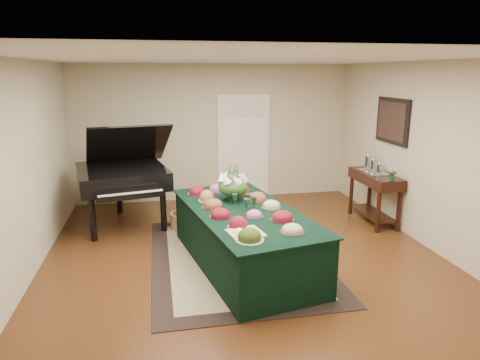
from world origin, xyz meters
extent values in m
plane|color=black|center=(0.00, 0.00, 0.00)|extent=(6.00, 6.00, 0.00)
cube|color=black|center=(-0.11, 0.02, 0.01)|extent=(2.32, 3.25, 0.01)
cube|color=beige|center=(-0.11, 0.02, 0.01)|extent=(1.86, 2.79, 0.01)
cube|color=white|center=(0.60, 2.98, 1.05)|extent=(1.05, 0.04, 2.10)
cube|color=white|center=(0.60, 2.96, 1.00)|extent=(0.90, 0.06, 2.00)
cube|color=black|center=(-0.05, -0.22, 0.38)|extent=(1.67, 2.78, 0.76)
cube|color=black|center=(-0.05, -0.22, 0.76)|extent=(1.74, 2.85, 0.02)
cylinder|color=silver|center=(0.02, -0.52, 0.78)|extent=(0.24, 0.24, 0.01)
ellipsoid|color=#CB6592|center=(0.02, -0.52, 0.81)|extent=(0.20, 0.20, 0.06)
cylinder|color=silver|center=(-0.44, -0.04, 0.78)|extent=(0.31, 0.31, 0.01)
ellipsoid|color=brown|center=(-0.44, -0.04, 0.83)|extent=(0.26, 0.26, 0.08)
cylinder|color=silver|center=(0.33, -0.71, 0.78)|extent=(0.31, 0.31, 0.01)
ellipsoid|color=maroon|center=(0.33, -0.71, 0.83)|extent=(0.25, 0.25, 0.08)
cylinder|color=silver|center=(0.11, 0.84, 0.78)|extent=(0.25, 0.25, 0.01)
ellipsoid|color=#DEBE8A|center=(0.11, 0.84, 0.82)|extent=(0.20, 0.20, 0.08)
cylinder|color=silver|center=(0.32, -1.12, 0.78)|extent=(0.29, 0.29, 0.01)
ellipsoid|color=#DEBE8A|center=(0.32, -1.12, 0.82)|extent=(0.24, 0.24, 0.07)
cylinder|color=silver|center=(-0.58, 0.65, 0.78)|extent=(0.29, 0.29, 0.01)
ellipsoid|color=maroon|center=(-0.58, 0.65, 0.83)|extent=(0.23, 0.23, 0.08)
cylinder|color=#B0BAB0|center=(-0.20, -1.26, 0.78)|extent=(0.32, 0.32, 0.01)
ellipsoid|color=#3F5516|center=(-0.20, -1.26, 0.83)|extent=(0.26, 0.26, 0.10)
cylinder|color=silver|center=(-0.39, -0.44, 0.78)|extent=(0.29, 0.29, 0.01)
ellipsoid|color=maroon|center=(-0.39, -0.44, 0.82)|extent=(0.24, 0.24, 0.08)
cylinder|color=#B0BAB0|center=(-0.48, 0.29, 0.78)|extent=(0.25, 0.25, 0.01)
ellipsoid|color=#B0883F|center=(-0.48, 0.29, 0.84)|extent=(0.20, 0.20, 0.11)
cylinder|color=silver|center=(0.33, -0.21, 0.78)|extent=(0.28, 0.28, 0.01)
ellipsoid|color=#DEBE8A|center=(0.33, -0.21, 0.82)|extent=(0.23, 0.23, 0.07)
cylinder|color=silver|center=(-0.25, -0.84, 0.78)|extent=(0.27, 0.27, 0.01)
ellipsoid|color=maroon|center=(-0.25, -0.84, 0.83)|extent=(0.22, 0.22, 0.09)
cylinder|color=silver|center=(0.22, 0.13, 0.78)|extent=(0.31, 0.31, 0.01)
ellipsoid|color=brown|center=(0.22, 0.13, 0.83)|extent=(0.25, 0.25, 0.09)
cylinder|color=silver|center=(0.08, 0.52, 0.78)|extent=(0.27, 0.27, 0.01)
ellipsoid|color=maroon|center=(0.08, 0.52, 0.84)|extent=(0.22, 0.22, 0.11)
cylinder|color=silver|center=(-0.27, 0.73, 0.78)|extent=(0.28, 0.28, 0.01)
ellipsoid|color=#CB6592|center=(-0.27, 0.73, 0.83)|extent=(0.23, 0.23, 0.08)
cube|color=tan|center=(-0.20, -1.06, 0.78)|extent=(0.43, 0.43, 0.02)
ellipsoid|color=#EAE4C5|center=(-0.27, -1.03, 0.83)|extent=(0.14, 0.14, 0.08)
ellipsoid|color=#EAE4C5|center=(-0.14, -0.99, 0.83)|extent=(0.12, 0.12, 0.07)
cube|color=orange|center=(-0.14, -1.13, 0.82)|extent=(0.11, 0.11, 0.05)
cylinder|color=#153421|center=(-0.11, 0.24, 0.86)|extent=(0.16, 0.16, 0.16)
ellipsoid|color=#295421|center=(-0.11, 0.24, 0.97)|extent=(0.42, 0.42, 0.27)
cylinder|color=black|center=(-2.15, 1.05, 0.35)|extent=(0.10, 0.10, 0.70)
cylinder|color=black|center=(-1.08, 1.27, 0.35)|extent=(0.10, 0.10, 0.70)
cylinder|color=black|center=(-1.86, 2.38, 0.35)|extent=(0.10, 0.10, 0.70)
cube|color=black|center=(-1.73, 1.74, 0.84)|extent=(1.66, 1.74, 0.30)
cube|color=black|center=(-1.57, 0.92, 0.75)|extent=(1.02, 0.41, 0.10)
cube|color=black|center=(-1.62, 1.92, 1.34)|extent=(1.52, 1.32, 0.77)
cylinder|color=olive|center=(-0.76, 1.33, 0.13)|extent=(0.43, 0.43, 0.27)
cylinder|color=black|center=(2.31, 0.53, 0.34)|extent=(0.07, 0.07, 0.69)
cylinder|color=black|center=(2.68, 0.53, 0.34)|extent=(0.07, 0.07, 0.69)
cylinder|color=black|center=(2.31, 1.52, 0.34)|extent=(0.07, 0.07, 0.69)
cylinder|color=black|center=(2.68, 1.52, 0.34)|extent=(0.07, 0.07, 0.69)
cube|color=black|center=(2.50, 1.02, 0.78)|extent=(0.45, 1.17, 0.18)
cube|color=black|center=(2.50, 1.02, 0.15)|extent=(0.38, 1.03, 0.03)
cube|color=silver|center=(2.50, 1.10, 0.87)|extent=(0.34, 0.58, 0.02)
cylinder|color=#153421|center=(2.50, 0.52, 0.92)|extent=(0.07, 0.07, 0.11)
ellipsoid|color=pink|center=(2.50, 0.52, 1.02)|extent=(0.16, 0.16, 0.11)
cube|color=black|center=(2.72, 1.02, 1.75)|extent=(0.04, 0.95, 0.75)
cube|color=#4B141D|center=(2.69, 1.02, 1.75)|extent=(0.01, 0.82, 0.62)
camera|label=1|loc=(-1.13, -5.46, 2.53)|focal=32.00mm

